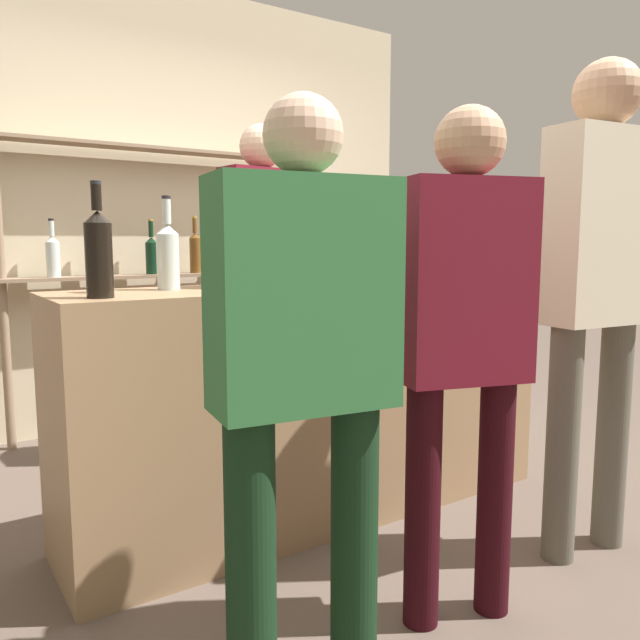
# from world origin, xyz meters

# --- Properties ---
(ground_plane) EXTENTS (16.00, 16.00, 0.00)m
(ground_plane) POSITION_xyz_m (0.00, 0.00, 0.00)
(ground_plane) COLOR brown
(bar_counter) EXTENTS (2.16, 0.51, 1.00)m
(bar_counter) POSITION_xyz_m (0.00, 0.00, 0.50)
(bar_counter) COLOR #997551
(bar_counter) RESTS_ON ground_plane
(back_wall) EXTENTS (3.76, 0.12, 2.80)m
(back_wall) POSITION_xyz_m (0.00, 1.86, 1.40)
(back_wall) COLOR beige
(back_wall) RESTS_ON ground_plane
(back_shelf) EXTENTS (2.05, 0.18, 1.76)m
(back_shelf) POSITION_xyz_m (0.01, 1.68, 1.16)
(back_shelf) COLOR #897056
(back_shelf) RESTS_ON ground_plane
(counter_bottle_0) EXTENTS (0.07, 0.07, 0.32)m
(counter_bottle_0) POSITION_xyz_m (0.74, -0.14, 1.12)
(counter_bottle_0) COLOR black
(counter_bottle_0) RESTS_ON bar_counter
(counter_bottle_1) EXTENTS (0.09, 0.09, 0.37)m
(counter_bottle_1) POSITION_xyz_m (-0.93, -0.12, 1.15)
(counter_bottle_1) COLOR black
(counter_bottle_1) RESTS_ON bar_counter
(counter_bottle_2) EXTENTS (0.08, 0.08, 0.35)m
(counter_bottle_2) POSITION_xyz_m (-0.63, 0.08, 1.13)
(counter_bottle_2) COLOR silver
(counter_bottle_2) RESTS_ON bar_counter
(wine_glass) EXTENTS (0.08, 0.08, 0.16)m
(wine_glass) POSITION_xyz_m (-0.87, 0.10, 1.12)
(wine_glass) COLOR silver
(wine_glass) RESTS_ON bar_counter
(ice_bucket) EXTENTS (0.22, 0.22, 0.21)m
(ice_bucket) POSITION_xyz_m (-0.34, 0.05, 1.11)
(ice_bucket) COLOR black
(ice_bucket) RESTS_ON bar_counter
(cork_jar) EXTENTS (0.11, 0.11, 0.15)m
(cork_jar) POSITION_xyz_m (0.40, 0.09, 1.07)
(cork_jar) COLOR silver
(cork_jar) RESTS_ON bar_counter
(customer_center) EXTENTS (0.42, 0.28, 1.57)m
(customer_center) POSITION_xyz_m (-0.07, -0.87, 0.93)
(customer_center) COLOR black
(customer_center) RESTS_ON ground_plane
(customer_right) EXTENTS (0.44, 0.24, 1.82)m
(customer_right) POSITION_xyz_m (0.65, -0.85, 1.09)
(customer_right) COLOR #575347
(customer_right) RESTS_ON ground_plane
(server_behind_counter) EXTENTS (0.47, 0.25, 1.81)m
(server_behind_counter) POSITION_xyz_m (0.20, 0.87, 1.07)
(server_behind_counter) COLOR black
(server_behind_counter) RESTS_ON ground_plane
(customer_left) EXTENTS (0.50, 0.28, 1.55)m
(customer_left) POSITION_xyz_m (-0.60, -0.82, 0.89)
(customer_left) COLOR black
(customer_left) RESTS_ON ground_plane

